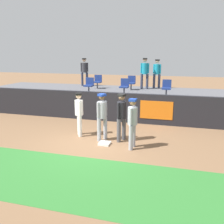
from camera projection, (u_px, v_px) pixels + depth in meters
name	position (u px, v px, depth m)	size (l,w,h in m)	color
ground_plane	(96.00, 145.00, 9.11)	(60.00, 60.00, 0.00)	brown
grass_foreground_strip	(65.00, 177.00, 6.70)	(18.00, 2.80, 0.01)	#2D722D
first_base	(105.00, 143.00, 9.12)	(0.40, 0.40, 0.08)	white
player_fielder_home	(79.00, 111.00, 9.94)	(0.45, 0.57, 1.74)	white
player_runner_visitor	(133.00, 120.00, 8.54)	(0.37, 0.49, 1.77)	#9EA3AD
player_coach_visitor	(102.00, 114.00, 9.37)	(0.47, 0.47, 1.80)	#9EA3AD
player_umpire	(122.00, 114.00, 9.28)	(0.45, 0.48, 1.81)	#4C4C51
field_wall	(119.00, 107.00, 12.08)	(18.00, 0.26, 1.42)	black
bleacher_platform	(130.00, 101.00, 14.52)	(18.00, 4.80, 1.13)	#59595E
seat_front_center	(124.00, 86.00, 13.24)	(0.46, 0.44, 0.84)	#4C4C51
seat_front_left	(89.00, 84.00, 13.78)	(0.47, 0.44, 0.84)	#4C4C51
seat_back_left	(98.00, 81.00, 15.50)	(0.47, 0.44, 0.84)	#4C4C51
seat_front_right	(167.00, 87.00, 12.66)	(0.45, 0.44, 0.84)	#4C4C51
seat_back_center	(131.00, 82.00, 14.93)	(0.46, 0.44, 0.84)	#4C4C51
spectator_hooded	(157.00, 72.00, 15.43)	(0.50, 0.38, 1.78)	#33384C
spectator_capped	(145.00, 71.00, 15.14)	(0.52, 0.38, 1.87)	#33384C
spectator_casual	(84.00, 70.00, 16.64)	(0.50, 0.42, 1.84)	#33384C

